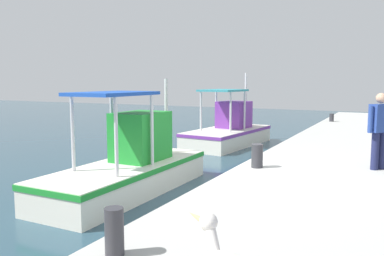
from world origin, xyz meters
name	(u,v)px	position (x,y,z in m)	size (l,w,h in m)	color
fishing_boat_second	(129,166)	(-0.39, 2.64, 0.63)	(5.13, 1.79, 2.79)	silver
fishing_boat_third	(229,131)	(7.46, 3.15, 0.61)	(4.92, 2.44, 3.10)	silver
fisherman_standing	(380,127)	(1.21, -2.87, 1.73)	(0.53, 0.47, 1.67)	#1E234C
mooring_bollard_nearest	(114,232)	(-4.90, -0.45, 1.07)	(0.22, 0.22, 0.54)	#333338
mooring_bollard_second	(257,156)	(0.19, -0.45, 1.07)	(0.26, 0.26, 0.53)	#333338
mooring_bollard_third	(332,118)	(11.66, -0.45, 0.99)	(0.21, 0.21, 0.38)	#333338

